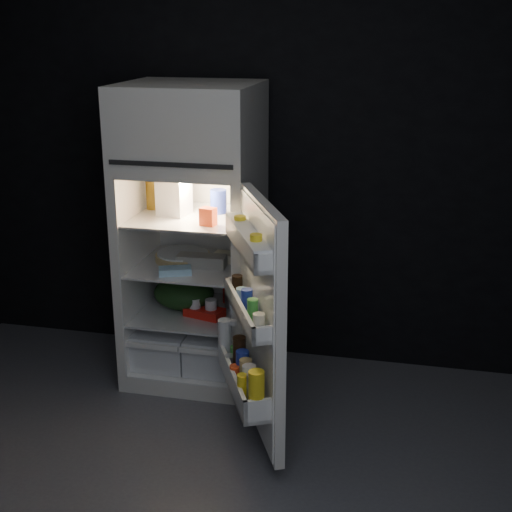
% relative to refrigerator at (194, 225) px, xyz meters
% --- Properties ---
extents(floor, '(4.00, 3.40, 0.00)m').
position_rel_refrigerator_xyz_m(floor, '(0.38, -1.32, -0.96)').
color(floor, '#535359').
rests_on(floor, ground).
extents(wall_back, '(4.00, 0.00, 2.70)m').
position_rel_refrigerator_xyz_m(wall_back, '(0.38, 0.38, 0.39)').
color(wall_back, black).
rests_on(wall_back, ground).
extents(refrigerator, '(0.76, 0.71, 1.78)m').
position_rel_refrigerator_xyz_m(refrigerator, '(0.00, 0.00, 0.00)').
color(refrigerator, white).
rests_on(refrigerator, ground).
extents(fridge_door, '(0.49, 0.73, 1.22)m').
position_rel_refrigerator_xyz_m(fridge_door, '(0.54, -0.72, -0.28)').
color(fridge_door, white).
rests_on(fridge_door, ground).
extents(milk_jug, '(0.19, 0.19, 0.24)m').
position_rel_refrigerator_xyz_m(milk_jug, '(-0.10, -0.04, 0.19)').
color(milk_jug, white).
rests_on(milk_jug, refrigerator).
extents(mayo_jar, '(0.11, 0.11, 0.14)m').
position_rel_refrigerator_xyz_m(mayo_jar, '(0.14, 0.05, 0.14)').
color(mayo_jar, '#1D2F9E').
rests_on(mayo_jar, refrigerator).
extents(jam_jar, '(0.10, 0.10, 0.13)m').
position_rel_refrigerator_xyz_m(jam_jar, '(0.27, 0.02, 0.14)').
color(jam_jar, black).
rests_on(jam_jar, refrigerator).
extents(amber_bottle, '(0.09, 0.09, 0.22)m').
position_rel_refrigerator_xyz_m(amber_bottle, '(-0.27, 0.05, 0.18)').
color(amber_bottle, '#C0881E').
rests_on(amber_bottle, refrigerator).
extents(small_carton, '(0.10, 0.08, 0.10)m').
position_rel_refrigerator_xyz_m(small_carton, '(0.16, -0.22, 0.12)').
color(small_carton, '#E1421A').
rests_on(small_carton, refrigerator).
extents(egg_carton, '(0.29, 0.12, 0.07)m').
position_rel_refrigerator_xyz_m(egg_carton, '(0.07, -0.08, -0.19)').
color(egg_carton, '#99968B').
rests_on(egg_carton, refrigerator).
extents(pie, '(0.43, 0.43, 0.04)m').
position_rel_refrigerator_xyz_m(pie, '(-0.08, 0.01, -0.21)').
color(pie, tan).
rests_on(pie, refrigerator).
extents(flat_package, '(0.21, 0.15, 0.04)m').
position_rel_refrigerator_xyz_m(flat_package, '(-0.04, -0.24, -0.21)').
color(flat_package, '#8AB8D6').
rests_on(flat_package, refrigerator).
extents(wrapped_pkg, '(0.14, 0.13, 0.05)m').
position_rel_refrigerator_xyz_m(wrapped_pkg, '(0.17, 0.06, -0.20)').
color(wrapped_pkg, beige).
rests_on(wrapped_pkg, refrigerator).
extents(produce_bag, '(0.44, 0.39, 0.20)m').
position_rel_refrigerator_xyz_m(produce_bag, '(-0.07, -0.01, -0.43)').
color(produce_bag, '#193815').
rests_on(produce_bag, refrigerator).
extents(yogurt_tray, '(0.25, 0.18, 0.05)m').
position_rel_refrigerator_xyz_m(yogurt_tray, '(0.09, -0.11, -0.50)').
color(yogurt_tray, red).
rests_on(yogurt_tray, refrigerator).
extents(small_can_red, '(0.08, 0.08, 0.09)m').
position_rel_refrigerator_xyz_m(small_can_red, '(0.16, 0.14, -0.48)').
color(small_can_red, red).
rests_on(small_can_red, refrigerator).
extents(small_can_silver, '(0.09, 0.09, 0.09)m').
position_rel_refrigerator_xyz_m(small_can_silver, '(0.20, 0.07, -0.48)').
color(small_can_silver, '#BCBDC1').
rests_on(small_can_silver, refrigerator).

